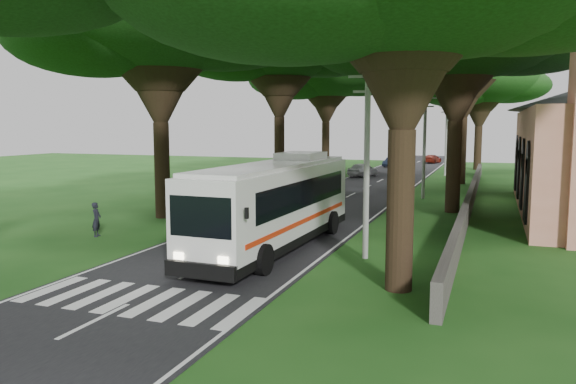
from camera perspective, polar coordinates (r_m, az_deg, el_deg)
name	(u,v)px	position (r m, az deg, el deg)	size (l,w,h in m)	color
ground	(172,284)	(20.12, -11.73, -9.11)	(140.00, 140.00, 0.00)	#194714
road	(348,197)	(43.00, 6.09, -0.49)	(8.00, 120.00, 0.04)	black
crosswalk	(138,301)	(18.53, -15.04, -10.61)	(8.00, 3.00, 0.01)	silver
property_wall	(471,196)	(40.70, 18.13, -0.37)	(0.35, 50.00, 1.20)	#383533
pole_near	(367,157)	(22.93, 8.01, 3.53)	(1.60, 0.24, 8.00)	gray
pole_mid	(424,142)	(42.68, 13.69, 4.92)	(1.60, 0.24, 8.00)	gray
pole_far	(446,137)	(62.59, 15.78, 5.42)	(1.60, 0.24, 8.00)	gray
tree_l_mida	(158,22)	(34.27, -13.06, 16.49)	(14.44, 14.44, 14.50)	black
tree_l_midb	(279,42)	(50.19, -0.90, 14.97)	(15.79, 15.79, 16.01)	black
tree_l_far	(326,71)	(67.37, 3.91, 12.19)	(15.75, 15.75, 15.18)	black
tree_r_mida	(459,24)	(36.96, 16.94, 16.04)	(16.32, 16.32, 15.10)	black
tree_r_midb	(465,49)	(54.88, 17.54, 13.65)	(12.43, 12.43, 15.13)	black
tree_r_far	(480,82)	(72.59, 18.97, 10.53)	(13.47, 13.47, 13.57)	black
coach_bus	(276,203)	(24.79, -1.23, -1.10)	(3.33, 13.00, 3.81)	silver
distant_car_a	(363,170)	(59.87, 7.63, 2.28)	(1.72, 4.27, 1.46)	#BAB9BE
distant_car_b	(392,162)	(74.39, 10.50, 3.02)	(1.29, 3.69, 1.22)	navy
distant_car_c	(432,159)	(82.81, 14.44, 3.28)	(1.65, 4.05, 1.17)	maroon
pedestrian	(97,219)	(29.18, -18.88, -2.66)	(0.62, 0.41, 1.70)	black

